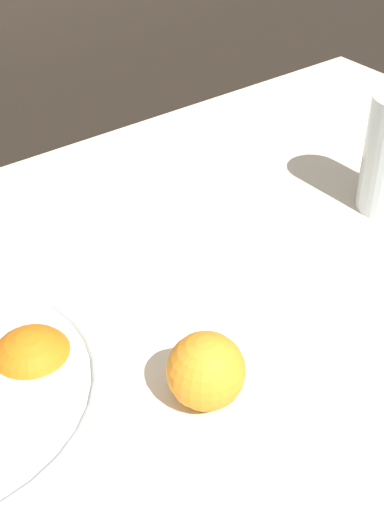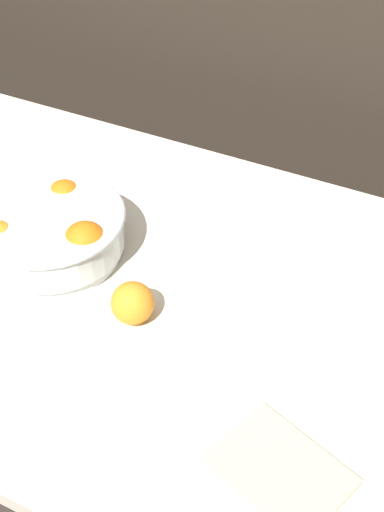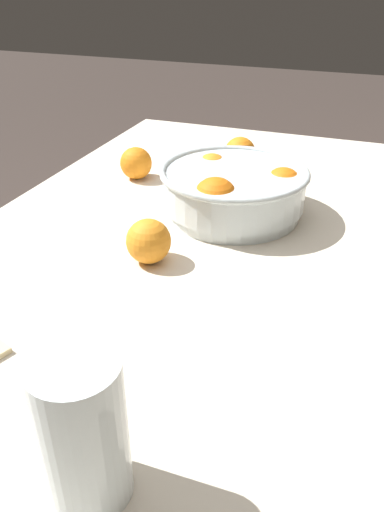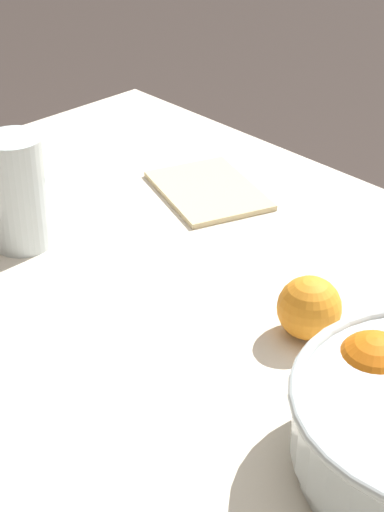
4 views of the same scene
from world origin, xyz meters
TOP-DOWN VIEW (x-y plane):
  - dining_table at (0.00, 0.00)m, footprint 1.49×0.87m
  - orange_loose_front at (0.02, -0.08)m, footprint 0.07×0.07m

SIDE VIEW (x-z plane):
  - dining_table at x=0.00m, z-range 0.31..1.08m
  - orange_loose_front at x=0.02m, z-range 0.77..0.84m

